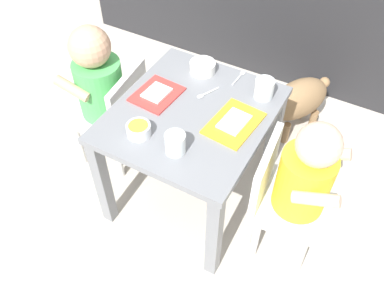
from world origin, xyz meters
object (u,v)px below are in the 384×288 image
at_px(dining_table, 192,129).
at_px(dog, 292,101).
at_px(water_cup_left, 264,90).
at_px(seated_child_right, 301,179).
at_px(spoon_by_left_tray, 240,76).
at_px(food_tray_right, 234,123).
at_px(seated_child_left, 101,84).
at_px(spoon_by_right_tray, 206,94).
at_px(food_tray_left, 157,94).
at_px(cereal_bowl_left_side, 139,129).
at_px(water_cup_right, 175,144).
at_px(veggie_bowl_far, 203,67).

bearing_deg(dining_table, dog, 68.05).
bearing_deg(water_cup_left, dog, 84.20).
xyz_separation_m(seated_child_right, spoon_by_left_tray, (-0.36, 0.29, 0.08)).
distance_m(food_tray_right, spoon_by_left_tray, 0.26).
relative_size(seated_child_left, spoon_by_left_tray, 6.71).
bearing_deg(seated_child_left, dog, 39.13).
bearing_deg(food_tray_right, spoon_by_right_tray, 149.95).
distance_m(dining_table, food_tray_left, 0.18).
bearing_deg(seated_child_left, spoon_by_right_tray, 11.01).
bearing_deg(spoon_by_right_tray, cereal_bowl_left_side, -108.94).
bearing_deg(water_cup_right, veggie_bowl_far, 106.40).
height_order(water_cup_left, water_cup_right, water_cup_left).
xyz_separation_m(dining_table, veggie_bowl_far, (-0.08, 0.22, 0.11)).
xyz_separation_m(food_tray_left, food_tray_right, (0.31, -0.00, -0.00)).
xyz_separation_m(dining_table, water_cup_left, (0.19, 0.20, 0.12)).
distance_m(seated_child_left, water_cup_left, 0.64).
xyz_separation_m(dining_table, seated_child_left, (-0.43, 0.02, 0.02)).
bearing_deg(veggie_bowl_far, water_cup_right, -73.60).
bearing_deg(seated_child_left, veggie_bowl_far, 29.25).
height_order(food_tray_left, spoon_by_right_tray, food_tray_left).
bearing_deg(food_tray_left, cereal_bowl_left_side, -74.28).
xyz_separation_m(spoon_by_left_tray, spoon_by_right_tray, (-0.07, -0.15, 0.00)).
relative_size(food_tray_right, water_cup_left, 3.00).
xyz_separation_m(water_cup_left, spoon_by_right_tray, (-0.19, -0.09, -0.03)).
xyz_separation_m(dining_table, water_cup_right, (0.04, -0.19, 0.12)).
height_order(spoon_by_left_tray, spoon_by_right_tray, same).
bearing_deg(veggie_bowl_far, seated_child_left, -150.75).
height_order(water_cup_right, spoon_by_left_tray, water_cup_right).
relative_size(dog, spoon_by_right_tray, 4.25).
relative_size(food_tray_right, spoon_by_right_tray, 2.30).
bearing_deg(veggie_bowl_far, cereal_bowl_left_side, -93.40).
bearing_deg(food_tray_right, dog, 82.85).
bearing_deg(dog, water_cup_left, -95.80).
relative_size(dining_table, cereal_bowl_left_side, 7.36).
relative_size(dining_table, food_tray_right, 2.72).
xyz_separation_m(food_tray_right, spoon_by_right_tray, (-0.16, 0.09, -0.00)).
bearing_deg(dining_table, food_tray_right, 5.56).
xyz_separation_m(dog, water_cup_left, (-0.04, -0.36, 0.31)).
bearing_deg(water_cup_right, spoon_by_right_tray, 98.77).
relative_size(seated_child_right, food_tray_right, 2.92).
height_order(cereal_bowl_left_side, spoon_by_right_tray, cereal_bowl_left_side).
distance_m(dog, water_cup_left, 0.47).
xyz_separation_m(dog, cereal_bowl_left_side, (-0.32, -0.73, 0.30)).
xyz_separation_m(dog, spoon_by_left_tray, (-0.16, -0.29, 0.28)).
relative_size(water_cup_left, water_cup_right, 1.02).
distance_m(dining_table, veggie_bowl_far, 0.26).
bearing_deg(seated_child_right, dog, 109.22).
bearing_deg(veggie_bowl_far, water_cup_left, -5.23).
relative_size(water_cup_right, spoon_by_left_tray, 0.72).
relative_size(dog, spoon_by_left_tray, 4.07).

